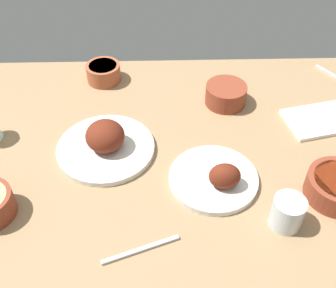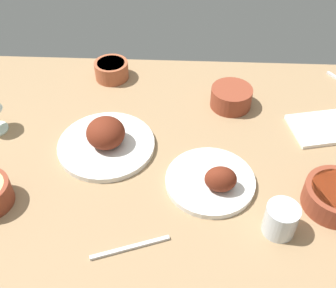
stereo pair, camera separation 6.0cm
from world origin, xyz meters
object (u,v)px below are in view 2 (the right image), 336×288
at_px(plate_center_main, 213,181).
at_px(water_tumbler, 281,220).
at_px(bowl_cream, 112,70).
at_px(bowl_soup, 231,97).
at_px(plate_far_side, 106,140).
at_px(bowl_sauce, 336,196).
at_px(folded_napkin, 325,128).
at_px(fork_loose, 130,248).

distance_m(plate_center_main, water_tumbler, 0.19).
xyz_separation_m(plate_center_main, bowl_cream, (-0.32, 0.46, 0.01)).
xyz_separation_m(plate_center_main, bowl_soup, (0.07, 0.33, 0.01)).
xyz_separation_m(plate_far_side, bowl_sauce, (0.58, -0.17, 0.00)).
relative_size(plate_far_side, plate_center_main, 1.17).
bearing_deg(bowl_cream, water_tumbler, -51.43).
bearing_deg(folded_napkin, water_tumbler, -117.85).
bearing_deg(bowl_soup, folded_napkin, -20.24).
bearing_deg(folded_napkin, fork_loose, -141.05).
bearing_deg(water_tumbler, bowl_sauce, 29.16).
bearing_deg(folded_napkin, bowl_sauce, -99.18).
height_order(plate_far_side, water_tumbler, plate_far_side).
distance_m(plate_center_main, fork_loose, 0.27).
relative_size(plate_far_side, bowl_sauce, 1.75).
bearing_deg(bowl_cream, folded_napkin, -19.38).
relative_size(bowl_sauce, water_tumbler, 1.94).
relative_size(plate_center_main, bowl_sauce, 1.49).
xyz_separation_m(bowl_soup, fork_loose, (-0.25, -0.52, -0.03)).
height_order(plate_center_main, bowl_soup, plate_center_main).
distance_m(water_tumbler, fork_loose, 0.34).
bearing_deg(water_tumbler, folded_napkin, 62.15).
bearing_deg(fork_loose, bowl_sauce, 177.15).
height_order(bowl_sauce, folded_napkin, bowl_sauce).
height_order(water_tumbler, fork_loose, water_tumbler).
height_order(plate_far_side, bowl_soup, plate_far_side).
xyz_separation_m(water_tumbler, fork_loose, (-0.33, -0.07, -0.04)).
xyz_separation_m(plate_far_side, plate_center_main, (0.29, -0.12, -0.01)).
bearing_deg(fork_loose, plate_center_main, -154.15).
distance_m(plate_far_side, bowl_cream, 0.34).
bearing_deg(bowl_sauce, folded_napkin, 80.82).
xyz_separation_m(folded_napkin, fork_loose, (-0.52, -0.42, -0.00)).
distance_m(plate_center_main, folded_napkin, 0.41).
bearing_deg(bowl_soup, water_tumbler, -79.95).
bearing_deg(bowl_sauce, bowl_soup, 120.87).
bearing_deg(bowl_soup, bowl_cream, 161.22).
bearing_deg(folded_napkin, bowl_cream, 160.62).
bearing_deg(plate_far_side, water_tumbler, -29.90).
bearing_deg(plate_far_side, plate_center_main, -23.13).
xyz_separation_m(plate_center_main, water_tumbler, (0.15, -0.13, 0.02)).
distance_m(bowl_sauce, bowl_cream, 0.80).
distance_m(bowl_soup, water_tumbler, 0.46).
xyz_separation_m(plate_far_side, bowl_cream, (-0.03, 0.34, 0.00)).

